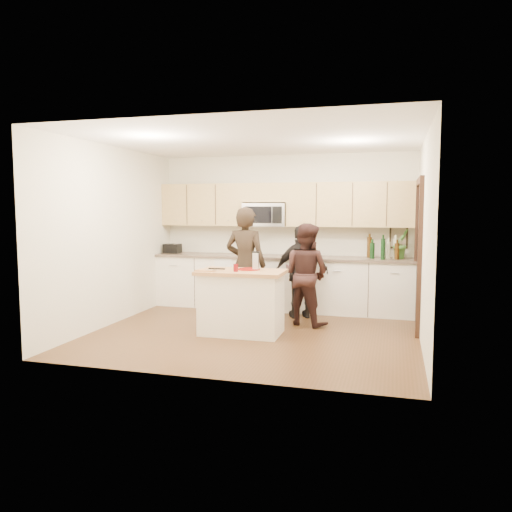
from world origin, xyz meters
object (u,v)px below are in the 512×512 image
(toaster, at_px, (172,248))
(woman_right, at_px, (302,272))
(woman_center, at_px, (306,274))
(island, at_px, (241,302))
(woman_left, at_px, (246,265))

(toaster, distance_m, woman_right, 2.58)
(woman_center, bearing_deg, island, 68.09)
(woman_left, relative_size, woman_center, 1.16)
(island, height_order, woman_left, woman_left)
(woman_center, distance_m, woman_right, 0.47)
(woman_left, xyz_separation_m, woman_center, (0.93, 0.07, -0.12))
(woman_left, distance_m, woman_right, 0.95)
(island, bearing_deg, woman_right, 62.81)
(toaster, relative_size, woman_center, 0.18)
(island, relative_size, woman_left, 0.68)
(woman_center, height_order, woman_right, woman_center)
(toaster, bearing_deg, woman_left, -31.37)
(island, distance_m, woman_center, 1.16)
(island, bearing_deg, toaster, 135.77)
(island, relative_size, woman_center, 0.78)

